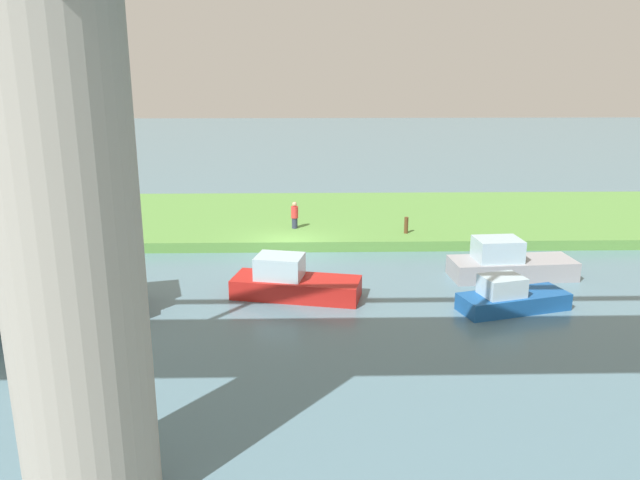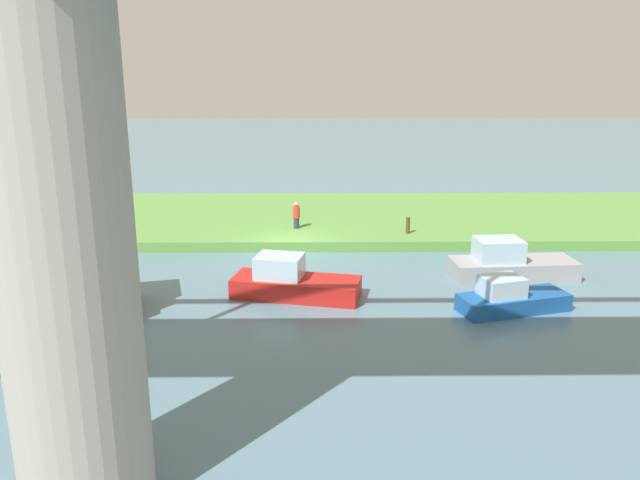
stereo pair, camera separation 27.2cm
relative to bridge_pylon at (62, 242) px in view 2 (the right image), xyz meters
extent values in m
plane|color=slate|center=(-3.52, -17.53, -5.46)|extent=(160.00, 160.00, 0.00)
cube|color=#5B9342|center=(-3.52, -23.53, -5.21)|extent=(80.00, 12.00, 0.50)
cylinder|color=#9E998E|center=(0.00, 0.00, 0.00)|extent=(2.65, 2.65, 10.92)
cylinder|color=#2D334C|center=(-3.78, -20.25, -4.68)|extent=(0.29, 0.29, 0.55)
cylinder|color=red|center=(-3.78, -20.25, -4.11)|extent=(0.38, 0.38, 0.60)
sphere|color=tan|center=(-3.78, -20.25, -3.69)|extent=(0.24, 0.24, 0.24)
cylinder|color=brown|center=(-9.37, -19.11, -4.55)|extent=(0.20, 0.20, 0.83)
cube|color=#1E232D|center=(5.67, -9.51, -4.92)|extent=(8.50, 4.60, 1.08)
cube|color=beige|center=(5.24, -9.62, -3.66)|extent=(6.87, 3.94, 1.44)
cube|color=beige|center=(4.63, -9.77, -2.31)|extent=(4.42, 2.98, 1.26)
cube|color=#99999E|center=(-12.99, -13.67, -5.06)|extent=(5.25, 2.20, 0.80)
cube|color=silver|center=(-12.31, -13.62, -4.20)|extent=(1.95, 1.59, 0.91)
cube|color=#195199|center=(-11.90, -10.06, -5.15)|extent=(4.24, 2.47, 0.62)
cube|color=silver|center=(-11.39, -9.92, -4.48)|extent=(1.70, 1.49, 0.71)
cube|color=red|center=(-3.97, -11.57, -5.08)|extent=(5.12, 2.72, 0.76)
cube|color=silver|center=(-3.34, -11.71, -4.27)|extent=(2.00, 1.72, 0.86)
camera|label=1|loc=(-4.35, 11.18, 3.14)|focal=35.24mm
camera|label=2|loc=(-4.62, 11.19, 3.14)|focal=35.24mm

